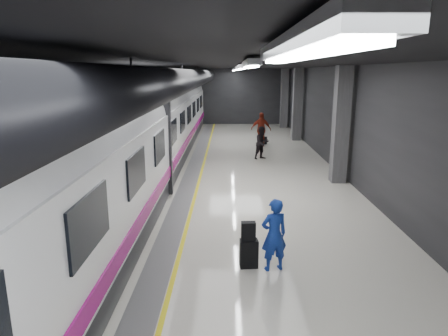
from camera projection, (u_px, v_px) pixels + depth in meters
ground at (222, 196)px, 13.99m from camera, size 40.00×40.00×0.00m
platform_hall at (214, 93)px, 14.09m from camera, size 10.02×40.02×4.51m
train at (126, 138)px, 13.53m from camera, size 3.05×38.00×4.05m
traveler_main at (274, 235)px, 8.64m from camera, size 0.69×0.56×1.63m
suitcase_main at (249, 253)px, 8.87m from camera, size 0.42×0.29×0.64m
shoulder_bag at (248, 231)px, 8.75m from camera, size 0.32×0.18×0.42m
traveler_far_a at (262, 143)px, 19.82m from camera, size 1.00×0.95×1.63m
traveler_far_b at (261, 129)px, 23.33m from camera, size 1.22×0.69×1.97m
suitcase_far at (264, 140)px, 24.06m from camera, size 0.36×0.29×0.45m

